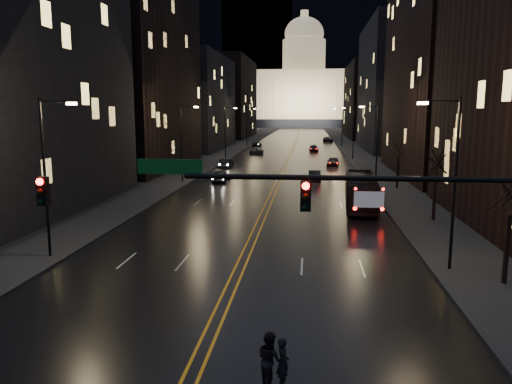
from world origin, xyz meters
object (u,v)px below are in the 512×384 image
(oncoming_car_b, at_px, (226,163))
(pedestrian_a, at_px, (283,363))
(receding_car_a, at_px, (315,176))
(pedestrian_b, at_px, (270,359))
(bus, at_px, (361,191))
(oncoming_car_a, at_px, (221,176))
(traffic_signal, at_px, (381,212))

(oncoming_car_b, xyz_separation_m, pedestrian_a, (11.41, -57.76, 0.11))
(receding_car_a, distance_m, pedestrian_b, 44.62)
(bus, xyz_separation_m, oncoming_car_a, (-14.73, 14.19, -0.77))
(traffic_signal, height_order, bus, traffic_signal)
(bus, bearing_deg, pedestrian_b, -97.49)
(oncoming_car_a, xyz_separation_m, receding_car_a, (10.94, 1.36, -0.03))
(oncoming_car_b, bearing_deg, pedestrian_a, 104.95)
(bus, height_order, oncoming_car_b, bus)
(oncoming_car_a, height_order, receding_car_a, oncoming_car_a)
(pedestrian_b, bearing_deg, bus, -45.69)
(pedestrian_b, bearing_deg, oncoming_car_b, -24.06)
(pedestrian_a, relative_size, pedestrian_b, 0.90)
(traffic_signal, bearing_deg, oncoming_car_b, 104.49)
(oncoming_car_a, height_order, oncoming_car_b, oncoming_car_a)
(oncoming_car_b, relative_size, receding_car_a, 1.03)
(receding_car_a, height_order, pedestrian_a, pedestrian_a)
(bus, distance_m, pedestrian_b, 29.56)
(bus, relative_size, oncoming_car_b, 2.52)
(receding_car_a, bearing_deg, oncoming_car_b, 133.92)
(pedestrian_a, bearing_deg, oncoming_car_b, -11.64)
(pedestrian_a, bearing_deg, oncoming_car_a, -10.31)
(pedestrian_b, bearing_deg, pedestrian_a, -124.85)
(oncoming_car_a, bearing_deg, bus, 140.08)
(traffic_signal, bearing_deg, pedestrian_b, -149.59)
(bus, bearing_deg, traffic_signal, -91.21)
(oncoming_car_b, height_order, pedestrian_b, pedestrian_b)
(pedestrian_b, bearing_deg, traffic_signal, -94.44)
(oncoming_car_a, distance_m, receding_car_a, 11.02)
(oncoming_car_b, bearing_deg, pedestrian_b, 104.57)
(bus, bearing_deg, oncoming_car_a, 139.42)
(traffic_signal, relative_size, oncoming_car_a, 4.22)
(pedestrian_a, distance_m, pedestrian_b, 0.41)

